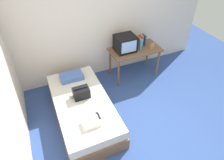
# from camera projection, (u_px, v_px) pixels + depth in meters

# --- Properties ---
(ground_plane) EXTENTS (8.00, 8.00, 0.00)m
(ground_plane) POSITION_uv_depth(u_px,v_px,m) (141.00, 128.00, 3.74)
(ground_plane) COLOR #2D4784
(wall_back) EXTENTS (5.20, 0.10, 2.60)m
(wall_back) POSITION_uv_depth(u_px,v_px,m) (101.00, 22.00, 4.32)
(wall_back) COLOR beige
(wall_back) RESTS_ON ground
(wall_left) EXTENTS (0.10, 4.10, 2.60)m
(wall_left) POSITION_uv_depth(u_px,v_px,m) (1.00, 116.00, 2.30)
(wall_left) COLOR beige
(wall_left) RESTS_ON ground
(bed) EXTENTS (1.00, 2.00, 0.45)m
(bed) POSITION_uv_depth(u_px,v_px,m) (83.00, 108.00, 3.83)
(bed) COLOR brown
(bed) RESTS_ON ground
(desk) EXTENTS (1.16, 0.60, 0.73)m
(desk) POSITION_uv_depth(u_px,v_px,m) (135.00, 52.00, 4.61)
(desk) COLOR brown
(desk) RESTS_ON ground
(tv) EXTENTS (0.44, 0.39, 0.36)m
(tv) POSITION_uv_depth(u_px,v_px,m) (125.00, 43.00, 4.38)
(tv) COLOR black
(tv) RESTS_ON desk
(water_bottle) EXTENTS (0.07, 0.07, 0.25)m
(water_bottle) POSITION_uv_depth(u_px,v_px,m) (141.00, 45.00, 4.45)
(water_bottle) COLOR #3399DB
(water_bottle) RESTS_ON desk
(book_row) EXTENTS (0.18, 0.16, 0.24)m
(book_row) POSITION_uv_depth(u_px,v_px,m) (141.00, 40.00, 4.64)
(book_row) COLOR #CC7233
(book_row) RESTS_ON desk
(picture_frame) EXTENTS (0.11, 0.02, 0.14)m
(picture_frame) POSITION_uv_depth(u_px,v_px,m) (152.00, 46.00, 4.50)
(picture_frame) COLOR #9E754C
(picture_frame) RESTS_ON desk
(pillow) EXTENTS (0.46, 0.29, 0.10)m
(pillow) POSITION_uv_depth(u_px,v_px,m) (72.00, 77.00, 4.13)
(pillow) COLOR #4766AD
(pillow) RESTS_ON bed
(handbag) EXTENTS (0.30, 0.20, 0.22)m
(handbag) POSITION_uv_depth(u_px,v_px,m) (81.00, 93.00, 3.68)
(handbag) COLOR black
(handbag) RESTS_ON bed
(magazine) EXTENTS (0.21, 0.29, 0.01)m
(magazine) POSITION_uv_depth(u_px,v_px,m) (78.00, 118.00, 3.36)
(magazine) COLOR white
(magazine) RESTS_ON bed
(remote_dark) EXTENTS (0.04, 0.16, 0.02)m
(remote_dark) POSITION_uv_depth(u_px,v_px,m) (98.00, 116.00, 3.38)
(remote_dark) COLOR black
(remote_dark) RESTS_ON bed
(remote_silver) EXTENTS (0.04, 0.14, 0.02)m
(remote_silver) POSITION_uv_depth(u_px,v_px,m) (71.00, 96.00, 3.75)
(remote_silver) COLOR #B7B7BC
(remote_silver) RESTS_ON bed
(folded_towel) EXTENTS (0.28, 0.22, 0.08)m
(folded_towel) POSITION_uv_depth(u_px,v_px,m) (91.00, 123.00, 3.23)
(folded_towel) COLOR white
(folded_towel) RESTS_ON bed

